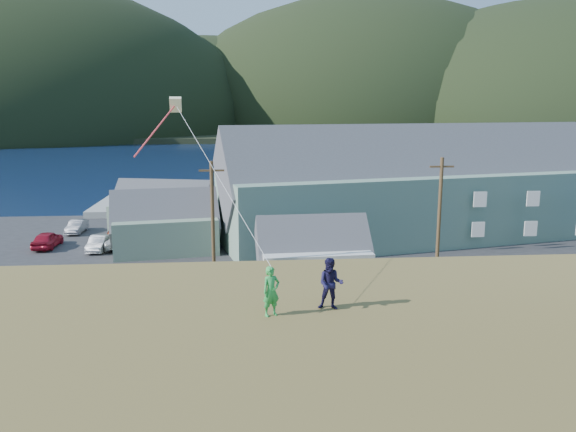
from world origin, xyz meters
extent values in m
plane|color=#0A1638|center=(0.00, 0.00, 0.00)|extent=(900.00, 900.00, 0.00)
cube|color=#4C3D19|center=(0.00, -2.00, 0.05)|extent=(110.00, 8.00, 0.10)
cube|color=#28282B|center=(0.00, 17.00, 0.06)|extent=(72.00, 36.00, 0.12)
cube|color=gray|center=(-6.00, 40.00, 0.45)|extent=(26.00, 14.00, 0.90)
cube|color=black|center=(0.00, 330.00, 1.00)|extent=(900.00, 320.00, 2.00)
ellipsoid|color=black|center=(-120.00, 260.00, 2.00)|extent=(260.00, 234.00, 143.00)
ellipsoid|color=black|center=(-20.00, 300.00, 2.00)|extent=(200.00, 180.00, 100.00)
ellipsoid|color=black|center=(70.00, 290.00, 2.00)|extent=(230.00, 207.00, 142.60)
ellipsoid|color=black|center=(180.00, 270.00, 2.00)|extent=(280.00, 252.00, 134.40)
cube|color=gray|center=(17.45, 20.40, 3.47)|extent=(40.56, 19.36, 6.70)
cube|color=#47474C|center=(17.45, 20.40, 8.60)|extent=(40.98, 19.16, 10.84)
cube|color=gray|center=(-7.14, 16.97, 1.74)|extent=(9.99, 7.49, 3.24)
cube|color=#47474C|center=(-7.14, 16.97, 4.17)|extent=(10.44, 7.37, 5.86)
cube|color=silver|center=(5.04, 5.32, 1.66)|extent=(7.98, 5.92, 3.07)
cube|color=#47474C|center=(5.04, 5.32, 3.96)|extent=(8.48, 5.85, 5.39)
cube|color=gray|center=(-8.48, 24.90, 1.67)|extent=(10.81, 7.97, 3.11)
cube|color=#47474C|center=(-8.48, 24.90, 4.10)|extent=(11.29, 8.04, 5.78)
cylinder|color=#47331E|center=(-1.93, 1.50, 4.98)|extent=(0.24, 0.24, 9.71)
cylinder|color=#47331E|center=(12.93, 1.50, 5.04)|extent=(0.24, 0.24, 9.84)
imported|color=#A51428|center=(-18.48, 19.07, 0.89)|extent=(1.93, 4.58, 1.55)
imported|color=navy|center=(1.65, 19.39, 0.80)|extent=(1.90, 4.09, 1.35)
imported|color=#242228|center=(-4.87, 18.73, 0.81)|extent=(2.17, 4.82, 1.37)
imported|color=gray|center=(-17.55, 25.39, 0.79)|extent=(1.49, 4.07, 1.33)
imported|color=#365B87|center=(1.27, 24.04, 0.80)|extent=(1.86, 4.24, 1.35)
imported|color=#A9AAAE|center=(-13.41, 17.62, 0.80)|extent=(1.46, 4.14, 1.36)
imported|color=black|center=(-2.29, 25.16, 0.78)|extent=(1.80, 3.95, 1.31)
imported|color=silver|center=(-9.40, 24.04, 0.80)|extent=(2.38, 4.84, 1.36)
imported|color=silver|center=(-11.78, 18.55, 0.79)|extent=(2.79, 5.07, 1.35)
imported|color=maroon|center=(-12.52, 23.35, 0.78)|extent=(2.51, 4.89, 1.32)
imported|color=green|center=(0.85, -18.46, 7.94)|extent=(0.64, 0.56, 1.47)
imported|color=#161336|center=(2.65, -18.06, 7.99)|extent=(0.87, 0.74, 1.58)
cube|color=#F0E7B7|center=(-2.49, -11.53, 13.26)|extent=(0.48, 0.46, 0.60)
cylinder|color=#F74145|center=(-3.09, -12.78, 12.36)|extent=(0.06, 0.06, 3.31)
cylinder|color=white|center=(-0.82, -15.00, 10.97)|extent=(0.02, 0.02, 8.95)
camera|label=1|loc=(0.12, -33.93, 13.18)|focal=35.00mm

